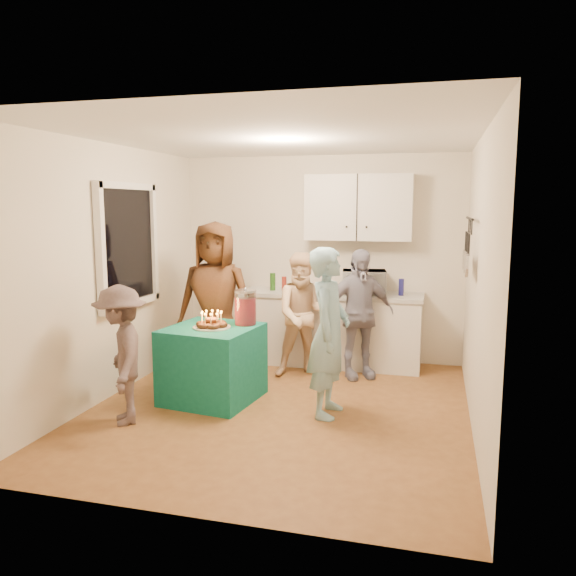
% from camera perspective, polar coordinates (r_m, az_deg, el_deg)
% --- Properties ---
extents(floor, '(4.00, 4.00, 0.00)m').
position_cam_1_polar(floor, '(5.63, -0.93, -12.18)').
color(floor, brown).
rests_on(floor, ground).
extents(ceiling, '(4.00, 4.00, 0.00)m').
position_cam_1_polar(ceiling, '(5.30, -1.00, 15.14)').
color(ceiling, white).
rests_on(ceiling, floor).
extents(back_wall, '(3.60, 3.60, 0.00)m').
position_cam_1_polar(back_wall, '(7.24, 3.32, 3.02)').
color(back_wall, silver).
rests_on(back_wall, floor).
extents(left_wall, '(4.00, 4.00, 0.00)m').
position_cam_1_polar(left_wall, '(6.05, -17.62, 1.57)').
color(left_wall, silver).
rests_on(left_wall, floor).
extents(right_wall, '(4.00, 4.00, 0.00)m').
position_cam_1_polar(right_wall, '(5.13, 18.79, 0.36)').
color(right_wall, silver).
rests_on(right_wall, floor).
extents(window_night, '(0.04, 1.00, 1.20)m').
position_cam_1_polar(window_night, '(6.26, -16.03, 4.16)').
color(window_night, black).
rests_on(window_night, left_wall).
extents(counter, '(2.20, 0.58, 0.86)m').
position_cam_1_polar(counter, '(7.05, 4.38, -4.30)').
color(counter, white).
rests_on(counter, floor).
extents(countertop, '(2.24, 0.62, 0.05)m').
position_cam_1_polar(countertop, '(6.97, 4.42, -0.65)').
color(countertop, beige).
rests_on(countertop, counter).
extents(upper_cabinet, '(1.30, 0.30, 0.80)m').
position_cam_1_polar(upper_cabinet, '(6.98, 7.19, 8.11)').
color(upper_cabinet, white).
rests_on(upper_cabinet, back_wall).
extents(pot_rack, '(0.12, 1.00, 0.60)m').
position_cam_1_polar(pot_rack, '(5.79, 17.67, 4.27)').
color(pot_rack, black).
rests_on(pot_rack, right_wall).
extents(microwave, '(0.57, 0.43, 0.29)m').
position_cam_1_polar(microwave, '(6.88, 7.73, 0.61)').
color(microwave, white).
rests_on(microwave, countertop).
extents(party_table, '(0.96, 0.96, 0.76)m').
position_cam_1_polar(party_table, '(5.82, -7.67, -7.61)').
color(party_table, '#106A56').
rests_on(party_table, floor).
extents(donut_cake, '(0.38, 0.38, 0.18)m').
position_cam_1_polar(donut_cake, '(5.67, -7.76, -3.15)').
color(donut_cake, '#381C0C').
rests_on(donut_cake, party_table).
extents(punch_jar, '(0.22, 0.22, 0.34)m').
position_cam_1_polar(punch_jar, '(5.78, -4.36, -2.07)').
color(punch_jar, red).
rests_on(punch_jar, party_table).
extents(man_birthday, '(0.41, 0.60, 1.60)m').
position_cam_1_polar(man_birthday, '(5.28, 4.19, -4.51)').
color(man_birthday, '#91C1D3').
rests_on(man_birthday, floor).
extents(woman_back_left, '(0.91, 0.62, 1.80)m').
position_cam_1_polar(woman_back_left, '(6.42, -7.35, -1.33)').
color(woman_back_left, brown).
rests_on(woman_back_left, floor).
extents(woman_back_center, '(0.85, 0.76, 1.45)m').
position_cam_1_polar(woman_back_center, '(6.48, 1.67, -2.77)').
color(woman_back_center, '#EFAA7C').
rests_on(woman_back_center, floor).
extents(woman_back_right, '(0.94, 0.75, 1.49)m').
position_cam_1_polar(woman_back_right, '(6.47, 7.12, -2.63)').
color(woman_back_right, '#131139').
rests_on(woman_back_right, floor).
extents(child_near_left, '(0.85, 0.95, 1.27)m').
position_cam_1_polar(child_near_left, '(5.33, -16.57, -6.53)').
color(child_near_left, '#4F3F40').
rests_on(child_near_left, floor).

